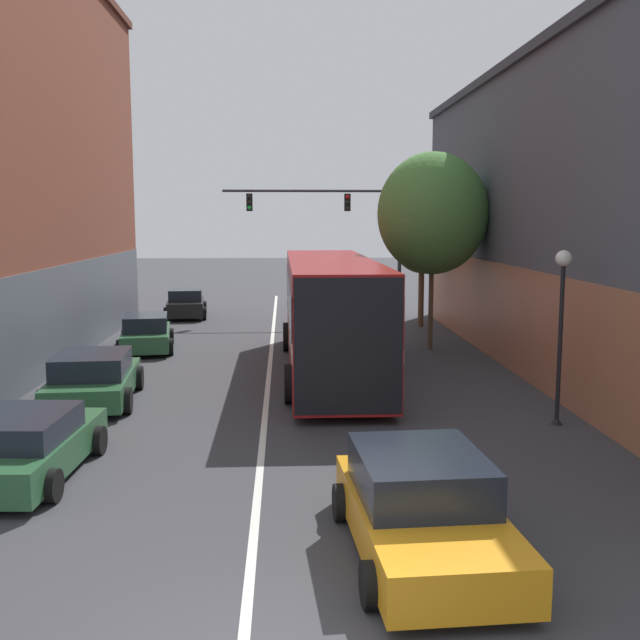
# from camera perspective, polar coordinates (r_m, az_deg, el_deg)

# --- Properties ---
(lane_center_line) EXTENTS (0.14, 43.61, 0.01)m
(lane_center_line) POSITION_cam_1_polar(r_m,az_deg,el_deg) (23.39, -3.87, -3.73)
(lane_center_line) COLOR silver
(lane_center_line) RESTS_ON ground_plane
(bus) EXTENTS (2.88, 12.20, 3.44)m
(bus) POSITION_cam_1_polar(r_m,az_deg,el_deg) (22.56, 0.79, 0.83)
(bus) COLOR maroon
(bus) RESTS_ON ground_plane
(hatchback_foreground) EXTENTS (2.36, 4.37, 1.40)m
(hatchback_foreground) POSITION_cam_1_polar(r_m,az_deg,el_deg) (10.87, 7.81, -14.00)
(hatchback_foreground) COLOR orange
(hatchback_foreground) RESTS_ON ground_plane
(parked_car_left_near) EXTENTS (2.42, 4.34, 1.30)m
(parked_car_left_near) POSITION_cam_1_polar(r_m,az_deg,el_deg) (19.89, -16.89, -4.29)
(parked_car_left_near) COLOR #285633
(parked_car_left_near) RESTS_ON ground_plane
(parked_car_left_mid) EXTENTS (2.28, 4.05, 1.28)m
(parked_car_left_mid) POSITION_cam_1_polar(r_m,az_deg,el_deg) (27.19, -13.11, -1.00)
(parked_car_left_mid) COLOR #285633
(parked_car_left_mid) RESTS_ON ground_plane
(parked_car_left_far) EXTENTS (2.19, 3.98, 1.35)m
(parked_car_left_far) POSITION_cam_1_polar(r_m,az_deg,el_deg) (35.85, -10.19, 1.23)
(parked_car_left_far) COLOR black
(parked_car_left_far) RESTS_ON ground_plane
(parked_car_left_distant) EXTENTS (2.22, 4.19, 1.22)m
(parked_car_left_distant) POSITION_cam_1_polar(r_m,az_deg,el_deg) (14.71, -21.57, -8.92)
(parked_car_left_distant) COLOR #285633
(parked_car_left_distant) RESTS_ON ground_plane
(traffic_signal_gantry) EXTENTS (8.27, 0.36, 6.18)m
(traffic_signal_gantry) POSITION_cam_1_polar(r_m,az_deg,el_deg) (34.83, 2.02, 7.54)
(traffic_signal_gantry) COLOR #333338
(traffic_signal_gantry) RESTS_ON ground_plane
(street_lamp) EXTENTS (0.36, 0.36, 3.97)m
(street_lamp) POSITION_cam_1_polar(r_m,az_deg,el_deg) (17.55, 17.91, 0.46)
(street_lamp) COLOR black
(street_lamp) RESTS_ON ground_plane
(street_tree_near) EXTENTS (3.86, 3.48, 6.94)m
(street_tree_near) POSITION_cam_1_polar(r_m,az_deg,el_deg) (26.61, 8.58, 8.02)
(street_tree_near) COLOR brown
(street_tree_near) RESTS_ON ground_plane
(street_tree_far) EXTENTS (2.53, 2.28, 5.09)m
(street_tree_far) POSITION_cam_1_polar(r_m,az_deg,el_deg) (32.36, 7.78, 5.97)
(street_tree_far) COLOR brown
(street_tree_far) RESTS_ON ground_plane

